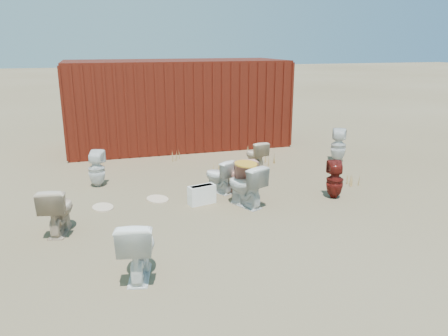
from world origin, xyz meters
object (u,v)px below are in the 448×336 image
object	(u,v)px
toilet_back_beige_right	(256,155)
loose_tank	(202,195)
toilet_back_beige_left	(58,209)
toilet_back_a	(97,169)
toilet_back_e	(338,145)
toilet_front_maroon	(335,180)
toilet_back_yellowlid	(246,185)
toilet_front_c	(219,176)
toilet_front_pink	(241,176)
shipping_container	(177,103)
toilet_front_a	(138,248)

from	to	relation	value
toilet_back_beige_right	loose_tank	bearing A→B (deg)	37.81
toilet_back_beige_left	toilet_back_a	bearing A→B (deg)	-93.67
toilet_back_a	toilet_back_beige_right	bearing A→B (deg)	-157.61
toilet_back_beige_left	toilet_back_e	xyz separation A→B (m)	(6.42, 2.50, 0.03)
toilet_back_beige_right	loose_tank	distance (m)	2.60
toilet_front_maroon	loose_tank	distance (m)	2.54
toilet_back_a	toilet_back_yellowlid	distance (m)	3.21
toilet_back_a	toilet_back_e	world-z (taller)	toilet_back_e
toilet_back_e	loose_tank	size ratio (longest dim) A/B	1.63
toilet_back_yellowlid	toilet_back_a	bearing A→B (deg)	-61.91
toilet_back_beige_right	loose_tank	world-z (taller)	toilet_back_beige_right
toilet_front_c	toilet_back_yellowlid	world-z (taller)	toilet_back_yellowlid
toilet_front_c	loose_tank	size ratio (longest dim) A/B	1.34
toilet_front_pink	toilet_front_maroon	xyz separation A→B (m)	(1.67, -0.62, -0.04)
toilet_back_beige_left	loose_tank	bearing A→B (deg)	-154.56
toilet_front_pink	toilet_front_maroon	distance (m)	1.79
toilet_front_maroon	toilet_back_yellowlid	size ratio (longest dim) A/B	0.91
toilet_front_c	toilet_back_e	size ratio (longest dim) A/B	0.82
toilet_front_c	toilet_back_e	world-z (taller)	toilet_back_e
toilet_back_a	toilet_back_e	distance (m)	5.80
toilet_front_pink	toilet_back_beige_right	world-z (taller)	toilet_front_pink
shipping_container	toilet_back_a	xyz separation A→B (m)	(-2.34, -3.30, -0.83)
toilet_back_beige_left	toilet_back_beige_right	size ratio (longest dim) A/B	1.13
shipping_container	toilet_back_a	size ratio (longest dim) A/B	8.03
toilet_front_c	toilet_back_e	bearing A→B (deg)	173.90
toilet_front_c	loose_tank	xyz separation A→B (m)	(-0.49, -0.54, -0.16)
toilet_front_a	toilet_back_a	distance (m)	3.94
toilet_front_c	toilet_back_beige_right	distance (m)	1.86
toilet_front_a	toilet_back_beige_right	size ratio (longest dim) A/B	1.19
toilet_front_c	toilet_back_yellowlid	distance (m)	0.91
toilet_front_c	toilet_back_beige_left	xyz separation A→B (m)	(-2.93, -1.11, 0.04)
toilet_front_c	toilet_back_beige_right	xyz separation A→B (m)	(1.28, 1.35, -0.00)
toilet_front_c	toilet_front_maroon	xyz separation A→B (m)	(2.01, -0.95, 0.02)
toilet_front_c	toilet_back_a	xyz separation A→B (m)	(-2.30, 1.09, 0.04)
toilet_front_maroon	toilet_front_c	bearing A→B (deg)	-5.28
toilet_back_e	toilet_front_a	bearing A→B (deg)	71.39
toilet_front_maroon	toilet_back_a	distance (m)	4.77
toilet_front_pink	toilet_front_maroon	world-z (taller)	toilet_front_pink
toilet_back_a	toilet_back_beige_left	distance (m)	2.29
toilet_back_e	loose_tank	world-z (taller)	toilet_back_e
shipping_container	toilet_back_yellowlid	bearing A→B (deg)	-87.76
toilet_back_beige_right	toilet_back_yellowlid	size ratio (longest dim) A/B	0.86
shipping_container	toilet_back_beige_left	distance (m)	6.31
toilet_back_a	toilet_front_a	bearing A→B (deg)	114.21
shipping_container	toilet_back_beige_right	world-z (taller)	shipping_container
toilet_back_beige_left	toilet_back_beige_right	world-z (taller)	toilet_back_beige_left
toilet_front_c	toilet_back_beige_right	world-z (taller)	toilet_front_c
toilet_back_e	loose_tank	xyz separation A→B (m)	(-3.98, -1.93, -0.23)
toilet_back_beige_left	toilet_back_yellowlid	xyz separation A→B (m)	(3.17, 0.24, 0.01)
toilet_front_pink	toilet_back_e	distance (m)	3.59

